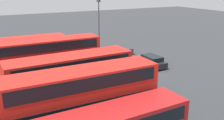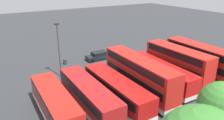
{
  "view_description": "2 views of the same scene",
  "coord_description": "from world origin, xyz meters",
  "px_view_note": "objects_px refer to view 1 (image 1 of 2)",
  "views": [
    {
      "loc": [
        -24.41,
        16.7,
        10.04
      ],
      "look_at": [
        0.22,
        3.36,
        1.77
      ],
      "focal_mm": 41.15,
      "sensor_mm": 36.0,
      "label": 1
    },
    {
      "loc": [
        17.58,
        29.91,
        13.69
      ],
      "look_at": [
        1.09,
        2.8,
        1.69
      ],
      "focal_mm": 34.84,
      "sensor_mm": 36.0,
      "label": 2
    }
  ],
  "objects_px": {
    "bus_single_deck_far_end": "(28,46)",
    "waste_bin_yellow": "(131,52)",
    "car_hatchback_silver": "(151,61)",
    "bus_single_deck_fourth": "(60,77)",
    "bus_double_decker_third": "(71,80)",
    "bus_double_decker_fifth": "(44,59)",
    "bus_double_decker_second": "(82,99)",
    "lamp_post_tall": "(99,24)",
    "bus_single_deck_sixth": "(32,59)",
    "bus_single_deck_seventh": "(32,52)"
  },
  "relations": [
    {
      "from": "bus_single_deck_seventh",
      "to": "lamp_post_tall",
      "type": "height_order",
      "value": "lamp_post_tall"
    },
    {
      "from": "car_hatchback_silver",
      "to": "bus_single_deck_fourth",
      "type": "bearing_deg",
      "value": 101.83
    },
    {
      "from": "bus_single_deck_far_end",
      "to": "bus_single_deck_sixth",
      "type": "bearing_deg",
      "value": 173.1
    },
    {
      "from": "bus_single_deck_fourth",
      "to": "bus_double_decker_fifth",
      "type": "height_order",
      "value": "bus_double_decker_fifth"
    },
    {
      "from": "bus_single_deck_sixth",
      "to": "bus_single_deck_far_end",
      "type": "relative_size",
      "value": 1.09
    },
    {
      "from": "bus_double_decker_third",
      "to": "bus_single_deck_far_end",
      "type": "bearing_deg",
      "value": 0.36
    },
    {
      "from": "bus_single_deck_fourth",
      "to": "bus_double_decker_fifth",
      "type": "bearing_deg",
      "value": 6.23
    },
    {
      "from": "car_hatchback_silver",
      "to": "waste_bin_yellow",
      "type": "xyz_separation_m",
      "value": [
        5.98,
        -0.84,
        -0.23
      ]
    },
    {
      "from": "bus_double_decker_third",
      "to": "waste_bin_yellow",
      "type": "bearing_deg",
      "value": -48.71
    },
    {
      "from": "car_hatchback_silver",
      "to": "bus_double_decker_fifth",
      "type": "bearing_deg",
      "value": 84.46
    },
    {
      "from": "bus_double_decker_fifth",
      "to": "waste_bin_yellow",
      "type": "bearing_deg",
      "value": -71.46
    },
    {
      "from": "bus_double_decker_third",
      "to": "bus_double_decker_second",
      "type": "bearing_deg",
      "value": 171.46
    },
    {
      "from": "bus_double_decker_fifth",
      "to": "bus_single_deck_seventh",
      "type": "distance_m",
      "value": 6.99
    },
    {
      "from": "bus_double_decker_second",
      "to": "waste_bin_yellow",
      "type": "distance_m",
      "value": 21.29
    },
    {
      "from": "bus_double_decker_third",
      "to": "bus_double_decker_fifth",
      "type": "bearing_deg",
      "value": 3.49
    },
    {
      "from": "bus_double_decker_fifth",
      "to": "bus_single_deck_fourth",
      "type": "bearing_deg",
      "value": -173.77
    },
    {
      "from": "bus_double_decker_third",
      "to": "bus_single_deck_seventh",
      "type": "xyz_separation_m",
      "value": [
        14.17,
        0.33,
        -0.82
      ]
    },
    {
      "from": "bus_single_deck_far_end",
      "to": "waste_bin_yellow",
      "type": "distance_m",
      "value": 14.99
    },
    {
      "from": "bus_single_deck_seventh",
      "to": "waste_bin_yellow",
      "type": "xyz_separation_m",
      "value": [
        -2.24,
        -13.92,
        -1.15
      ]
    },
    {
      "from": "bus_single_deck_fourth",
      "to": "waste_bin_yellow",
      "type": "height_order",
      "value": "bus_single_deck_fourth"
    },
    {
      "from": "bus_single_deck_fourth",
      "to": "bus_single_deck_sixth",
      "type": "height_order",
      "value": "same"
    },
    {
      "from": "bus_double_decker_second",
      "to": "car_hatchback_silver",
      "type": "xyz_separation_m",
      "value": [
        9.78,
        -13.33,
        -1.75
      ]
    },
    {
      "from": "bus_single_deck_fourth",
      "to": "bus_single_deck_sixth",
      "type": "relative_size",
      "value": 1.03
    },
    {
      "from": "bus_single_deck_fourth",
      "to": "lamp_post_tall",
      "type": "height_order",
      "value": "lamp_post_tall"
    },
    {
      "from": "car_hatchback_silver",
      "to": "bus_single_deck_far_end",
      "type": "bearing_deg",
      "value": 47.11
    },
    {
      "from": "bus_double_decker_second",
      "to": "waste_bin_yellow",
      "type": "height_order",
      "value": "bus_double_decker_second"
    },
    {
      "from": "bus_double_decker_second",
      "to": "bus_single_deck_seventh",
      "type": "xyz_separation_m",
      "value": [
        18.0,
        -0.24,
        -0.83
      ]
    },
    {
      "from": "bus_double_decker_fifth",
      "to": "waste_bin_yellow",
      "type": "relative_size",
      "value": 12.7
    },
    {
      "from": "bus_single_deck_sixth",
      "to": "bus_single_deck_seventh",
      "type": "bearing_deg",
      "value": -10.89
    },
    {
      "from": "bus_single_deck_far_end",
      "to": "waste_bin_yellow",
      "type": "xyz_separation_m",
      "value": [
        -5.97,
        -13.7,
        -1.14
      ]
    },
    {
      "from": "bus_single_deck_sixth",
      "to": "waste_bin_yellow",
      "type": "height_order",
      "value": "bus_single_deck_sixth"
    },
    {
      "from": "bus_single_deck_far_end",
      "to": "car_hatchback_silver",
      "type": "relative_size",
      "value": 2.34
    },
    {
      "from": "bus_single_deck_fourth",
      "to": "bus_single_deck_sixth",
      "type": "distance_m",
      "value": 7.7
    },
    {
      "from": "bus_single_deck_fourth",
      "to": "waste_bin_yellow",
      "type": "xyz_separation_m",
      "value": [
        8.66,
        -13.6,
        -1.15
      ]
    },
    {
      "from": "bus_double_decker_second",
      "to": "lamp_post_tall",
      "type": "xyz_separation_m",
      "value": [
        17.93,
        -9.91,
        2.21
      ]
    },
    {
      "from": "bus_single_deck_sixth",
      "to": "bus_single_deck_fourth",
      "type": "bearing_deg",
      "value": -172.92
    },
    {
      "from": "bus_single_deck_far_end",
      "to": "waste_bin_yellow",
      "type": "height_order",
      "value": "bus_single_deck_far_end"
    },
    {
      "from": "bus_double_decker_second",
      "to": "bus_single_deck_seventh",
      "type": "height_order",
      "value": "bus_double_decker_second"
    },
    {
      "from": "bus_double_decker_fifth",
      "to": "waste_bin_yellow",
      "type": "distance_m",
      "value": 14.93
    },
    {
      "from": "bus_double_decker_second",
      "to": "waste_bin_yellow",
      "type": "xyz_separation_m",
      "value": [
        15.77,
        -14.16,
        -1.97
      ]
    },
    {
      "from": "lamp_post_tall",
      "to": "waste_bin_yellow",
      "type": "distance_m",
      "value": 6.34
    },
    {
      "from": "bus_double_decker_second",
      "to": "bus_single_deck_fourth",
      "type": "distance_m",
      "value": 7.18
    },
    {
      "from": "bus_double_decker_second",
      "to": "bus_double_decker_third",
      "type": "xyz_separation_m",
      "value": [
        3.83,
        -0.58,
        -0.0
      ]
    },
    {
      "from": "bus_single_deck_fourth",
      "to": "bus_single_deck_seventh",
      "type": "bearing_deg",
      "value": 1.69
    },
    {
      "from": "bus_single_deck_far_end",
      "to": "lamp_post_tall",
      "type": "height_order",
      "value": "lamp_post_tall"
    },
    {
      "from": "bus_double_decker_fifth",
      "to": "bus_single_deck_seventh",
      "type": "relative_size",
      "value": 1.06
    },
    {
      "from": "bus_single_deck_fourth",
      "to": "bus_single_deck_far_end",
      "type": "distance_m",
      "value": 14.62
    },
    {
      "from": "bus_single_deck_fourth",
      "to": "bus_single_deck_far_end",
      "type": "xyz_separation_m",
      "value": [
        14.62,
        0.1,
        -0.0
      ]
    },
    {
      "from": "bus_double_decker_second",
      "to": "bus_double_decker_fifth",
      "type": "xyz_separation_m",
      "value": [
        11.06,
        -0.13,
        0.0
      ]
    },
    {
      "from": "bus_single_deck_far_end",
      "to": "bus_double_decker_fifth",
      "type": "bearing_deg",
      "value": 178.24
    }
  ]
}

